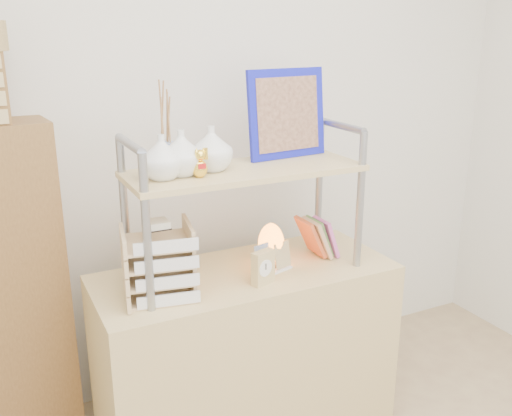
{
  "coord_description": "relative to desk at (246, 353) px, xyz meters",
  "views": [
    {
      "loc": [
        -0.89,
        -0.69,
        1.67
      ],
      "look_at": [
        0.05,
        1.2,
        1.01
      ],
      "focal_mm": 40.0,
      "sensor_mm": 36.0,
      "label": 1
    }
  ],
  "objects": [
    {
      "name": "postcard_stand",
      "position": [
        0.09,
        -0.05,
        0.41
      ],
      "size": [
        0.18,
        0.09,
        0.12
      ],
      "color": "white",
      "rests_on": "desk"
    },
    {
      "name": "room_shell",
      "position": [
        0.0,
        -0.81,
        1.32
      ],
      "size": [
        3.42,
        3.41,
        2.61
      ],
      "color": "silver",
      "rests_on": "ground"
    },
    {
      "name": "salt_lamp",
      "position": [
        0.12,
        0.01,
        0.47
      ],
      "size": [
        0.12,
        0.11,
        0.18
      ],
      "color": "brown",
      "rests_on": "desk"
    },
    {
      "name": "hutch",
      "position": [
        -0.07,
        0.01,
        0.82
      ],
      "size": [
        0.9,
        0.34,
        0.77
      ],
      "color": "#8F939C",
      "rests_on": "desk"
    },
    {
      "name": "desk",
      "position": [
        0.0,
        0.0,
        0.0
      ],
      "size": [
        1.2,
        0.5,
        0.75
      ],
      "primitive_type": "cube",
      "color": "tan",
      "rests_on": "ground"
    },
    {
      "name": "cabinet",
      "position": [
        -0.87,
        0.37,
        0.3
      ],
      "size": [
        0.47,
        0.28,
        1.35
      ],
      "primitive_type": "cube",
      "rotation": [
        0.0,
        0.0,
        0.09
      ],
      "color": "brown",
      "rests_on": "ground"
    },
    {
      "name": "letter_tray",
      "position": [
        -0.37,
        -0.07,
        0.49
      ],
      "size": [
        0.27,
        0.26,
        0.29
      ],
      "color": "tan",
      "rests_on": "desk"
    },
    {
      "name": "desk_clock",
      "position": [
        0.01,
        -0.13,
        0.44
      ],
      "size": [
        0.1,
        0.07,
        0.13
      ],
      "color": "tan",
      "rests_on": "desk"
    }
  ]
}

